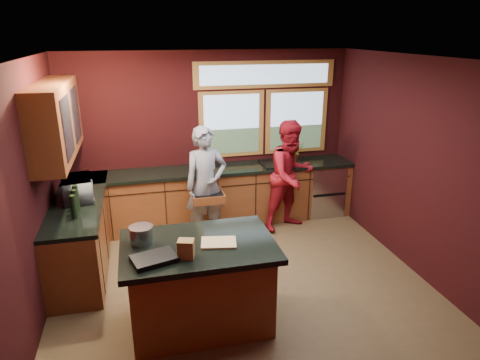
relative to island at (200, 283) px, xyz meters
name	(u,v)px	position (x,y,z in m)	size (l,w,h in m)	color
floor	(240,277)	(0.61, 0.76, -0.48)	(4.50, 4.50, 0.00)	brown
room_shell	(184,136)	(0.02, 1.09, 1.32)	(4.52, 4.02, 2.71)	black
back_counter	(227,195)	(0.81, 2.46, -0.01)	(4.50, 0.64, 0.93)	brown
left_counter	(81,231)	(-1.34, 1.61, -0.01)	(0.64, 2.30, 0.93)	brown
island	(200,283)	(0.00, 0.00, 0.00)	(1.55, 1.05, 0.95)	brown
person_grey	(206,185)	(0.39, 1.92, 0.38)	(0.63, 0.41, 1.72)	slate
person_red	(291,176)	(1.73, 2.01, 0.38)	(0.84, 0.65, 1.73)	maroon
microwave	(78,189)	(-1.31, 1.58, 0.60)	(0.53, 0.36, 0.29)	#999999
potted_plant	(294,152)	(1.96, 2.51, 0.62)	(0.29, 0.26, 0.33)	#999999
paper_towel	(211,160)	(0.57, 2.46, 0.59)	(0.12, 0.12, 0.28)	white
cutting_board	(219,243)	(0.20, -0.05, 0.48)	(0.35, 0.25, 0.02)	tan
stock_pot	(142,235)	(-0.55, 0.15, 0.56)	(0.24, 0.24, 0.18)	#AFAFB4
paper_bag	(186,249)	(-0.15, -0.25, 0.56)	(0.15, 0.12, 0.18)	brown
black_tray	(154,259)	(-0.45, -0.25, 0.49)	(0.40, 0.28, 0.05)	black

